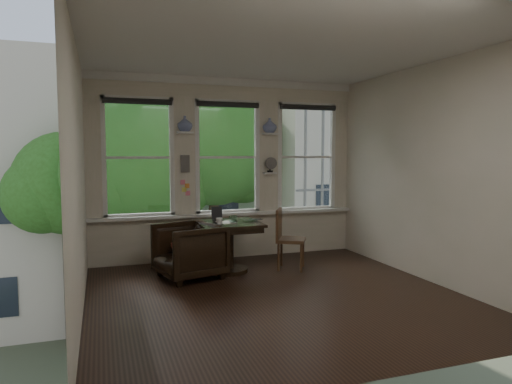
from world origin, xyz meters
name	(u,v)px	position (x,y,z in m)	size (l,w,h in m)	color
ground	(275,295)	(0.00, 0.00, 0.00)	(4.50, 4.50, 0.00)	black
ceiling	(276,50)	(0.00, 0.00, 3.00)	(4.50, 4.50, 0.00)	silver
wall_back	(227,169)	(0.00, 2.25, 1.50)	(4.50, 4.50, 0.00)	silver
wall_front	(384,189)	(0.00, -2.25, 1.50)	(4.50, 4.50, 0.00)	silver
wall_left	(78,179)	(-2.25, 0.00, 1.50)	(4.50, 4.50, 0.00)	silver
wall_right	(428,173)	(2.25, 0.00, 1.50)	(4.50, 4.50, 0.00)	silver
window_left	(138,158)	(-1.45, 2.25, 1.70)	(1.10, 0.12, 1.90)	white
window_center	(227,157)	(0.00, 2.25, 1.70)	(1.10, 0.12, 1.90)	white
window_right	(306,157)	(1.45, 2.25, 1.70)	(1.10, 0.12, 1.90)	white
shelf_left	(185,133)	(-0.72, 2.15, 2.10)	(0.26, 0.16, 0.03)	white
shelf_right	(270,134)	(0.72, 2.15, 2.10)	(0.26, 0.16, 0.03)	white
intercom	(185,164)	(-0.72, 2.18, 1.60)	(0.14, 0.06, 0.28)	#59544F
sticky_notes	(185,185)	(-0.72, 2.19, 1.25)	(0.16, 0.01, 0.24)	pink
desk_fan	(270,167)	(0.72, 2.13, 1.53)	(0.20, 0.20, 0.24)	#59544F
vase_left	(185,124)	(-0.72, 2.15, 2.24)	(0.24, 0.24, 0.25)	silver
vase_right	(270,126)	(0.72, 2.15, 2.24)	(0.24, 0.24, 0.25)	silver
table	(229,247)	(-0.24, 1.29, 0.38)	(0.90, 0.90, 0.75)	black
armchair_left	(189,251)	(-0.87, 1.14, 0.39)	(0.84, 0.86, 0.79)	black
cushion_red	(189,247)	(-0.87, 1.14, 0.45)	(0.45, 0.45, 0.06)	maroon
side_chair_right	(291,239)	(0.70, 1.15, 0.46)	(0.42, 0.42, 0.92)	#3F2516
laptop	(253,221)	(0.12, 1.24, 0.76)	(0.31, 0.20, 0.02)	black
mug	(219,221)	(-0.43, 1.13, 0.80)	(0.10, 0.10, 0.09)	white
drinking_glass	(233,219)	(-0.20, 1.20, 0.80)	(0.13, 0.13, 0.11)	white
tablet	(217,214)	(-0.39, 1.43, 0.86)	(0.16, 0.02, 0.22)	black
papers	(226,222)	(-0.29, 1.27, 0.75)	(0.22, 0.30, 0.00)	silver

